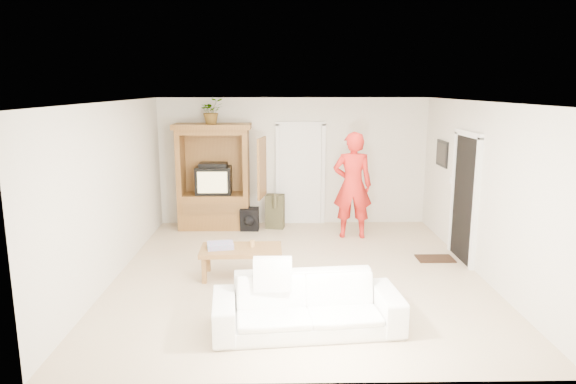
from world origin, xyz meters
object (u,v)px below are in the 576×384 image
Objects in this scene: man at (352,185)px; armoire at (215,183)px; sofa at (307,304)px; coffee_table at (241,252)px.

armoire is at bearing -11.68° from man.
man is at bearing -15.41° from armoire.
man reaches higher than sofa.
man is 1.64× the size of coffee_table.
man is at bearing 69.08° from sofa.
man is 4.02m from sofa.
man is 2.90m from coffee_table.
armoire reaches higher than coffee_table.
armoire is 4.86m from sofa.
armoire is 2.76m from man.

